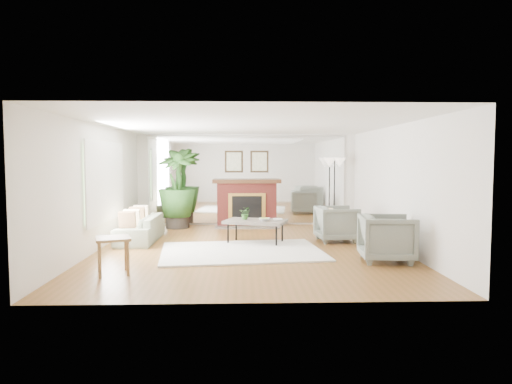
{
  "coord_description": "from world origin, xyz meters",
  "views": [
    {
      "loc": [
        -0.15,
        -9.1,
        1.79
      ],
      "look_at": [
        0.16,
        0.6,
        1.11
      ],
      "focal_mm": 32.0,
      "sensor_mm": 36.0,
      "label": 1
    }
  ],
  "objects_px": {
    "coffee_table": "(255,222)",
    "potted_ficus": "(177,186)",
    "armchair_back": "(337,224)",
    "armchair_front": "(387,238)",
    "floor_lamp": "(335,168)",
    "sofa": "(140,228)",
    "side_table": "(113,243)",
    "fireplace": "(247,202)"
  },
  "relations": [
    {
      "from": "fireplace",
      "to": "side_table",
      "type": "xyz_separation_m",
      "value": [
        -2.16,
        -5.23,
        -0.17
      ]
    },
    {
      "from": "coffee_table",
      "to": "armchair_back",
      "type": "bearing_deg",
      "value": 7.27
    },
    {
      "from": "armchair_front",
      "to": "floor_lamp",
      "type": "bearing_deg",
      "value": 6.48
    },
    {
      "from": "coffee_table",
      "to": "armchair_back",
      "type": "relative_size",
      "value": 1.67
    },
    {
      "from": "side_table",
      "to": "potted_ficus",
      "type": "height_order",
      "value": "potted_ficus"
    },
    {
      "from": "sofa",
      "to": "floor_lamp",
      "type": "height_order",
      "value": "floor_lamp"
    },
    {
      "from": "side_table",
      "to": "armchair_front",
      "type": "bearing_deg",
      "value": 9.47
    },
    {
      "from": "armchair_front",
      "to": "sofa",
      "type": "bearing_deg",
      "value": 71.16
    },
    {
      "from": "side_table",
      "to": "potted_ficus",
      "type": "distance_m",
      "value": 4.95
    },
    {
      "from": "fireplace",
      "to": "floor_lamp",
      "type": "height_order",
      "value": "fireplace"
    },
    {
      "from": "armchair_back",
      "to": "potted_ficus",
      "type": "bearing_deg",
      "value": 56.48
    },
    {
      "from": "coffee_table",
      "to": "side_table",
      "type": "bearing_deg",
      "value": -132.04
    },
    {
      "from": "sofa",
      "to": "floor_lamp",
      "type": "relative_size",
      "value": 1.04
    },
    {
      "from": "sofa",
      "to": "potted_ficus",
      "type": "relative_size",
      "value": 0.92
    },
    {
      "from": "fireplace",
      "to": "potted_ficus",
      "type": "bearing_deg",
      "value": -169.85
    },
    {
      "from": "armchair_front",
      "to": "potted_ficus",
      "type": "bearing_deg",
      "value": 51.53
    },
    {
      "from": "armchair_back",
      "to": "armchair_front",
      "type": "relative_size",
      "value": 0.94
    },
    {
      "from": "fireplace",
      "to": "side_table",
      "type": "height_order",
      "value": "fireplace"
    },
    {
      "from": "floor_lamp",
      "to": "potted_ficus",
      "type": "bearing_deg",
      "value": -177.69
    },
    {
      "from": "floor_lamp",
      "to": "armchair_front",
      "type": "bearing_deg",
      "value": -89.19
    },
    {
      "from": "armchair_front",
      "to": "potted_ficus",
      "type": "distance_m",
      "value": 5.98
    },
    {
      "from": "coffee_table",
      "to": "side_table",
      "type": "xyz_separation_m",
      "value": [
        -2.31,
        -2.57,
        0.03
      ]
    },
    {
      "from": "fireplace",
      "to": "armchair_front",
      "type": "relative_size",
      "value": 2.24
    },
    {
      "from": "armchair_back",
      "to": "floor_lamp",
      "type": "xyz_separation_m",
      "value": [
        0.4,
        2.27,
        1.19
      ]
    },
    {
      "from": "fireplace",
      "to": "coffee_table",
      "type": "relative_size",
      "value": 1.42
    },
    {
      "from": "armchair_back",
      "to": "floor_lamp",
      "type": "height_order",
      "value": "floor_lamp"
    },
    {
      "from": "coffee_table",
      "to": "floor_lamp",
      "type": "relative_size",
      "value": 0.78
    },
    {
      "from": "armchair_back",
      "to": "side_table",
      "type": "height_order",
      "value": "armchair_back"
    },
    {
      "from": "armchair_front",
      "to": "side_table",
      "type": "distance_m",
      "value": 4.65
    },
    {
      "from": "sofa",
      "to": "floor_lamp",
      "type": "xyz_separation_m",
      "value": [
        4.75,
        2.11,
        1.3
      ]
    },
    {
      "from": "potted_ficus",
      "to": "floor_lamp",
      "type": "distance_m",
      "value": 4.23
    },
    {
      "from": "armchair_front",
      "to": "potted_ficus",
      "type": "height_order",
      "value": "potted_ficus"
    },
    {
      "from": "coffee_table",
      "to": "armchair_back",
      "type": "distance_m",
      "value": 1.82
    },
    {
      "from": "sofa",
      "to": "potted_ficus",
      "type": "height_order",
      "value": "potted_ficus"
    },
    {
      "from": "armchair_back",
      "to": "armchair_front",
      "type": "bearing_deg",
      "value": -171.68
    },
    {
      "from": "side_table",
      "to": "armchair_back",
      "type": "bearing_deg",
      "value": 34.16
    },
    {
      "from": "fireplace",
      "to": "side_table",
      "type": "distance_m",
      "value": 5.66
    },
    {
      "from": "side_table",
      "to": "floor_lamp",
      "type": "relative_size",
      "value": 0.35
    },
    {
      "from": "sofa",
      "to": "armchair_front",
      "type": "relative_size",
      "value": 2.11
    },
    {
      "from": "armchair_front",
      "to": "floor_lamp",
      "type": "distance_m",
      "value": 4.46
    },
    {
      "from": "coffee_table",
      "to": "potted_ficus",
      "type": "height_order",
      "value": "potted_ficus"
    },
    {
      "from": "fireplace",
      "to": "potted_ficus",
      "type": "relative_size",
      "value": 0.98
    }
  ]
}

